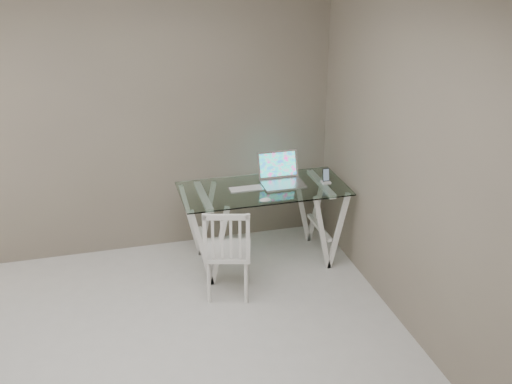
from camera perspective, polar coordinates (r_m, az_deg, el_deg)
room at (r=3.69m, az=-11.36°, el=2.54°), size 4.50×4.52×2.71m
desk at (r=5.91m, az=0.65°, el=-2.88°), size 1.50×0.70×0.75m
chair at (r=5.32m, az=-2.56°, el=-5.12°), size 0.47×0.47×0.84m
laptop at (r=5.86m, az=2.21°, el=1.45°), size 0.38×0.35×0.26m
keyboard at (r=5.73m, az=-0.93°, el=0.28°), size 0.31×0.13×0.01m
mouse at (r=5.48m, az=0.83°, el=-0.71°), size 0.10×0.06×0.03m
phone_dock at (r=5.88m, az=6.24°, el=1.16°), size 0.08×0.08×0.14m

